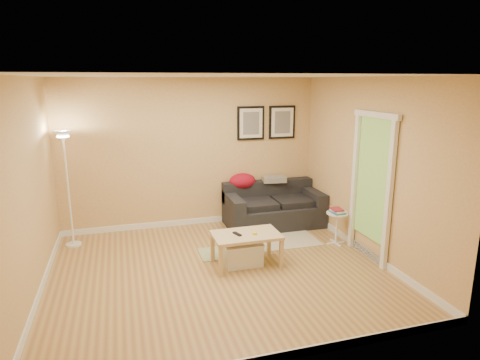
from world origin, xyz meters
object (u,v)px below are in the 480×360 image
(book_stack, at_px, (337,211))
(floor_lamp, at_px, (69,193))
(side_table, at_px, (336,228))
(storage_bin, at_px, (242,253))
(sofa, at_px, (274,205))
(coffee_table, at_px, (246,249))

(book_stack, bearing_deg, floor_lamp, 147.93)
(side_table, bearing_deg, storage_bin, -169.63)
(sofa, bearing_deg, book_stack, -60.80)
(coffee_table, height_order, side_table, side_table)
(sofa, bearing_deg, side_table, -60.05)
(storage_bin, distance_m, book_stack, 1.71)
(sofa, height_order, floor_lamp, floor_lamp)
(side_table, distance_m, floor_lamp, 4.22)
(coffee_table, xyz_separation_m, floor_lamp, (-2.42, 1.45, 0.63))
(side_table, height_order, book_stack, book_stack)
(coffee_table, xyz_separation_m, book_stack, (1.59, 0.33, 0.33))
(sofa, relative_size, book_stack, 7.17)
(coffee_table, distance_m, side_table, 1.64)
(floor_lamp, bearing_deg, coffee_table, -31.05)
(book_stack, bearing_deg, side_table, 34.46)
(sofa, distance_m, coffee_table, 1.75)
(coffee_table, relative_size, side_table, 1.79)
(side_table, height_order, floor_lamp, floor_lamp)
(coffee_table, distance_m, storage_bin, 0.09)
(coffee_table, bearing_deg, floor_lamp, 130.98)
(side_table, relative_size, floor_lamp, 0.28)
(book_stack, bearing_deg, sofa, 102.86)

